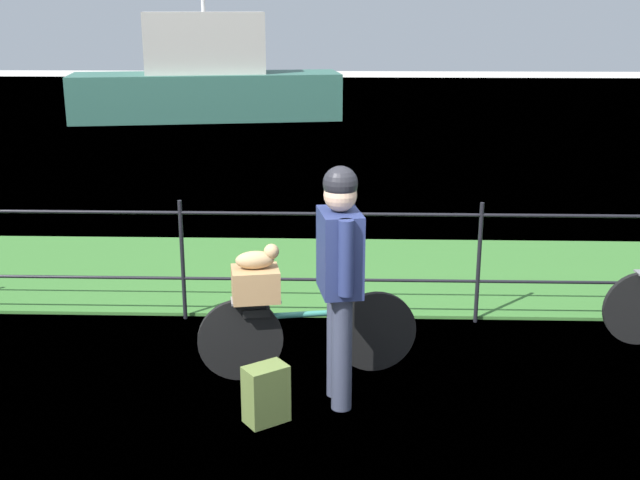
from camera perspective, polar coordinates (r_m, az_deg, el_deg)
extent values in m
plane|color=beige|center=(5.25, 0.24, -14.14)|extent=(60.00, 60.00, 0.00)
cube|color=#38702D|center=(8.24, 0.87, -2.37)|extent=(27.00, 2.40, 0.03)
plane|color=#426684|center=(16.69, 1.38, 7.24)|extent=(30.00, 30.00, 0.00)
cylinder|color=black|center=(7.03, -9.84, -1.47)|extent=(0.04, 0.04, 1.08)
cylinder|color=black|center=(6.98, 11.32, -1.67)|extent=(0.04, 0.04, 1.08)
cylinder|color=black|center=(6.94, 0.70, -2.87)|extent=(18.00, 0.03, 0.03)
cylinder|color=black|center=(6.76, 0.72, 1.89)|extent=(18.00, 0.03, 0.03)
cylinder|color=black|center=(6.04, 3.97, -6.58)|extent=(0.63, 0.16, 0.63)
cylinder|color=black|center=(5.91, -5.73, -7.15)|extent=(0.63, 0.16, 0.63)
cylinder|color=#337F70|center=(5.89, -0.83, -5.34)|extent=(0.78, 0.19, 0.04)
cube|color=black|center=(5.84, -4.61, -5.16)|extent=(0.21, 0.13, 0.06)
cube|color=slate|center=(5.80, -4.63, -4.32)|extent=(0.38, 0.22, 0.02)
cube|color=#A87F51|center=(5.76, -4.66, -3.16)|extent=(0.38, 0.34, 0.23)
ellipsoid|color=tan|center=(5.70, -4.70, -1.44)|extent=(0.30, 0.19, 0.13)
sphere|color=tan|center=(5.69, -3.51, -0.82)|extent=(0.11, 0.11, 0.11)
cylinder|color=#383D51|center=(5.62, 1.20, -7.30)|extent=(0.14, 0.14, 0.82)
cylinder|color=#383D51|center=(5.44, 1.57, -8.13)|extent=(0.14, 0.14, 0.82)
cube|color=navy|center=(5.29, 1.43, -0.87)|extent=(0.33, 0.44, 0.56)
cylinder|color=navy|center=(5.49, 1.03, 0.08)|extent=(0.10, 0.10, 0.50)
cylinder|color=navy|center=(5.07, 1.88, -1.30)|extent=(0.10, 0.10, 0.50)
sphere|color=tan|center=(5.18, 1.47, 3.25)|extent=(0.22, 0.22, 0.22)
sphere|color=black|center=(5.17, 1.47, 4.08)|extent=(0.23, 0.23, 0.23)
cube|color=olive|center=(5.38, -3.90, -10.97)|extent=(0.33, 0.31, 0.40)
cube|color=#336656|center=(19.87, -8.13, 10.18)|extent=(6.64, 2.74, 1.11)
cube|color=#B7B2A8|center=(19.78, -8.28, 13.83)|extent=(2.99, 1.64, 1.43)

